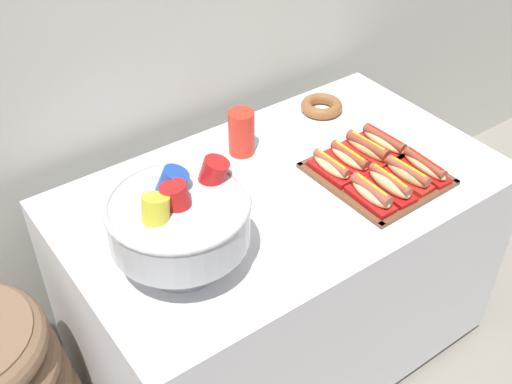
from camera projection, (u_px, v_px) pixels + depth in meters
ground_plane at (278, 345)px, 2.35m from camera, size 10.00×10.00×0.00m
buffet_table at (281, 270)px, 2.11m from camera, size 1.32×0.77×0.75m
serving_tray at (377, 174)px, 1.92m from camera, size 0.34×0.37×0.01m
hot_dog_0 at (371, 194)px, 1.80m from camera, size 0.06×0.16×0.07m
hot_dog_1 at (389, 184)px, 1.83m from camera, size 0.07×0.17×0.06m
hot_dog_2 at (407, 175)px, 1.87m from camera, size 0.07×0.16×0.06m
hot_dog_3 at (424, 166)px, 1.91m from camera, size 0.06×0.18×0.06m
hot_dog_4 at (331, 167)px, 1.90m from camera, size 0.06×0.16×0.06m
hot_dog_5 at (349, 159)px, 1.94m from camera, size 0.07×0.16×0.06m
hot_dog_6 at (367, 149)px, 1.97m from camera, size 0.07×0.18×0.06m
hot_dog_7 at (384, 142)px, 2.01m from camera, size 0.08×0.18×0.06m
punch_bowl at (179, 219)px, 1.54m from camera, size 0.35×0.35×0.27m
cup_stack at (242, 132)px, 1.98m from camera, size 0.08×0.08×0.15m
donut at (322, 106)px, 2.20m from camera, size 0.14×0.14×0.04m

